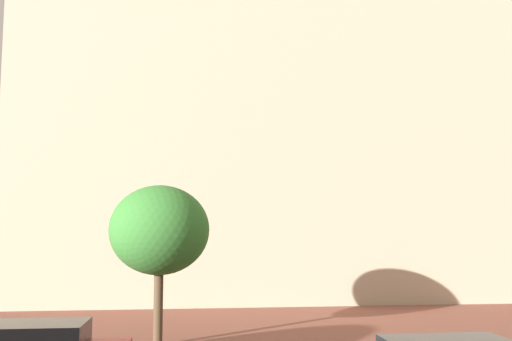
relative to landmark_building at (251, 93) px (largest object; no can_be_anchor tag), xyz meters
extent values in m
cube|color=beige|center=(0.50, 0.21, -2.21)|extent=(26.18, 11.80, 19.38)
cube|color=beige|center=(-3.28, 0.21, 5.18)|extent=(5.44, 5.44, 34.17)
cylinder|color=beige|center=(-11.08, -4.19, -0.93)|extent=(2.80, 2.80, 21.95)
cylinder|color=beige|center=(12.09, -4.19, -0.44)|extent=(2.80, 2.80, 22.92)
cube|color=black|center=(-7.17, -18.82, -10.65)|extent=(2.53, 1.64, 0.55)
cylinder|color=brown|center=(-4.49, -14.08, -10.70)|extent=(0.30, 0.30, 2.40)
ellipsoid|color=#387F33|center=(-4.49, -14.08, -8.19)|extent=(3.28, 3.28, 2.95)
camera|label=1|loc=(-3.39, -32.85, -8.17)|focal=39.25mm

